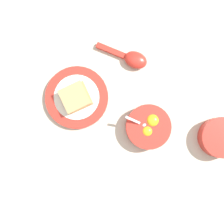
{
  "coord_description": "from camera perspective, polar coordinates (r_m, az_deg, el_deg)",
  "views": [
    {
      "loc": [
        0.09,
        -0.02,
        0.87
      ],
      "look_at": [
        0.06,
        -0.08,
        0.02
      ],
      "focal_mm": 42.0,
      "sensor_mm": 36.0,
      "label": 1
    }
  ],
  "objects": [
    {
      "name": "soup_spoon",
      "position": [
        0.89,
        4.28,
        11.56
      ],
      "size": [
        0.13,
        0.17,
        0.03
      ],
      "color": "red",
      "rests_on": "ground_plane"
    },
    {
      "name": "congee_bowl",
      "position": [
        0.91,
        22.48,
        -5.14
      ],
      "size": [
        0.13,
        0.13,
        0.05
      ],
      "color": "red",
      "rests_on": "ground_plane"
    },
    {
      "name": "egg_bowl",
      "position": [
        0.85,
        7.86,
        -3.22
      ],
      "size": [
        0.14,
        0.14,
        0.07
      ],
      "color": "red",
      "rests_on": "ground_plane"
    },
    {
      "name": "ground_plane",
      "position": [
        0.87,
        5.69,
        -2.41
      ],
      "size": [
        3.0,
        3.0,
        0.0
      ],
      "primitive_type": "plane",
      "color": "beige"
    },
    {
      "name": "toast_sandwich",
      "position": [
        0.85,
        -7.87,
        3.17
      ],
      "size": [
        0.09,
        0.09,
        0.03
      ],
      "color": "tan",
      "rests_on": "toast_plate"
    },
    {
      "name": "toast_plate",
      "position": [
        0.88,
        -7.65,
        3.15
      ],
      "size": [
        0.21,
        0.21,
        0.02
      ],
      "color": "red",
      "rests_on": "ground_plane"
    }
  ]
}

